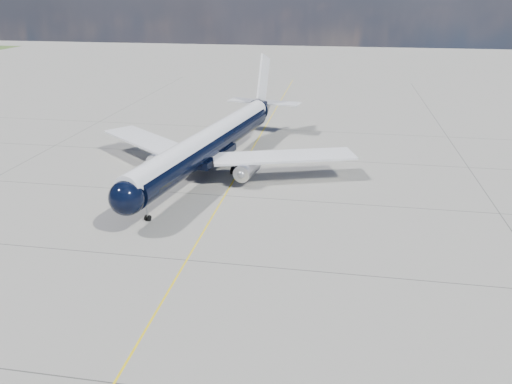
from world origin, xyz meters
The scene contains 3 objects.
ground centered at (0.00, 30.00, 0.00)m, with size 320.00×320.00×0.00m, color gray.
taxiway_centerline centered at (0.00, 25.00, 0.00)m, with size 0.16×160.00×0.01m, color #E0BE0B.
main_airliner centered at (-3.34, 33.12, 4.00)m, with size 36.10×44.43×12.90m.
Camera 1 is at (12.40, -26.83, 22.15)m, focal length 35.00 mm.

